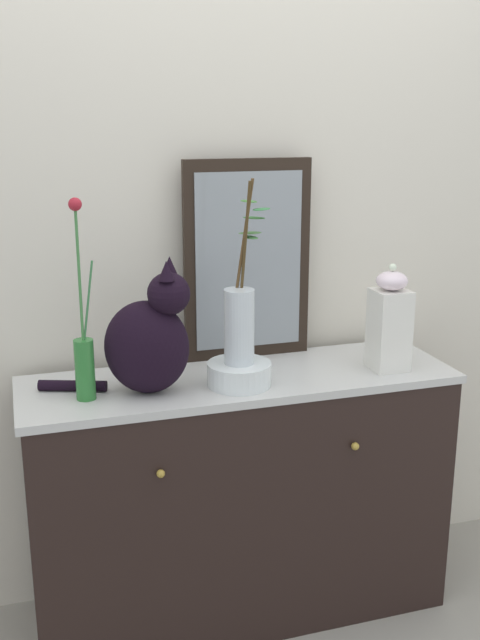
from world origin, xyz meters
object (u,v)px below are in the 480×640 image
at_px(mirror_leaning, 248,261).
at_px(vase_glass_clear, 240,320).
at_px(bowl_porcelain, 239,374).
at_px(cat_sitting, 149,339).
at_px(jar_lidded_porcelain, 390,322).
at_px(sideboard, 240,496).
at_px(vase_slim_green, 84,354).

bearing_deg(mirror_leaning, vase_glass_clear, -112.52).
bearing_deg(bowl_porcelain, mirror_leaning, 67.12).
height_order(bowl_porcelain, vase_glass_clear, vase_glass_clear).
height_order(cat_sitting, jar_lidded_porcelain, cat_sitting).
distance_m(sideboard, jar_lidded_porcelain, 0.74).
relative_size(vase_glass_clear, jar_lidded_porcelain, 1.59).
bearing_deg(bowl_porcelain, sideboard, 70.92).
xyz_separation_m(vase_slim_green, vase_glass_clear, (0.45, -0.02, 0.07)).
xyz_separation_m(bowl_porcelain, vase_glass_clear, (0.00, 0.00, 0.17)).
xyz_separation_m(sideboard, mirror_leaning, (0.08, 0.18, 0.74)).
bearing_deg(mirror_leaning, sideboard, -114.31).
bearing_deg(sideboard, vase_glass_clear, -107.61).
distance_m(vase_slim_green, bowl_porcelain, 0.46).
relative_size(bowl_porcelain, jar_lidded_porcelain, 0.57).
bearing_deg(jar_lidded_porcelain, mirror_leaning, 146.62).
height_order(vase_slim_green, vase_glass_clear, vase_glass_clear).
relative_size(sideboard, cat_sitting, 2.98).
height_order(vase_glass_clear, jar_lidded_porcelain, vase_glass_clear).
relative_size(bowl_porcelain, vase_glass_clear, 0.35).
distance_m(sideboard, vase_slim_green, 0.72).
xyz_separation_m(mirror_leaning, bowl_porcelain, (-0.11, -0.26, -0.29)).
bearing_deg(mirror_leaning, vase_slim_green, -157.18).
xyz_separation_m(sideboard, vase_slim_green, (-0.47, -0.05, 0.55)).
height_order(sideboard, mirror_leaning, mirror_leaning).
distance_m(cat_sitting, vase_glass_clear, 0.27).
relative_size(cat_sitting, jar_lidded_porcelain, 1.33).
bearing_deg(vase_glass_clear, mirror_leaning, 67.48).
relative_size(mirror_leaning, jar_lidded_porcelain, 1.91).
relative_size(cat_sitting, vase_slim_green, 0.79).
distance_m(mirror_leaning, cat_sitting, 0.47).
distance_m(cat_sitting, vase_slim_green, 0.19).
height_order(cat_sitting, vase_glass_clear, vase_glass_clear).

